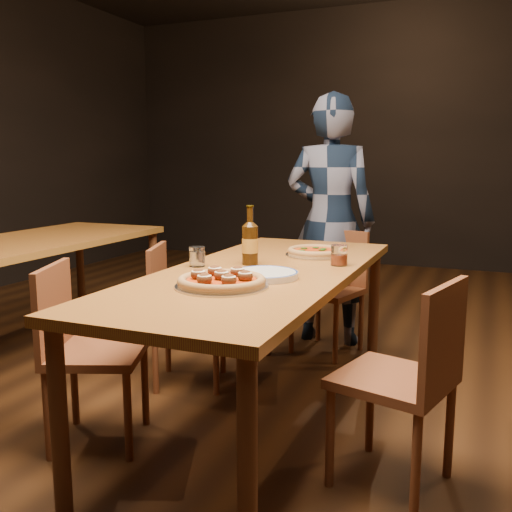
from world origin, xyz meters
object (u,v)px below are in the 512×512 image
at_px(chair_main_sw, 190,312).
at_px(amber_glass, 339,255).
at_px(table_main, 260,285).
at_px(pizza_meatball, 222,280).
at_px(beer_bottle, 250,244).
at_px(diner, 330,221).
at_px(chair_end, 327,290).
at_px(plate_stack, 265,275).
at_px(chair_main_e, 393,378).
at_px(water_glass, 197,257).
at_px(table_left, 21,253).
at_px(chair_main_nw, 97,351).
at_px(pizza_margherita, 316,252).

relative_size(chair_main_sw, amber_glass, 8.47).
height_order(table_main, pizza_meatball, pizza_meatball).
bearing_deg(beer_bottle, diner, 88.43).
xyz_separation_m(chair_end, amber_glass, (0.30, -0.91, 0.39)).
distance_m(pizza_meatball, plate_stack, 0.24).
bearing_deg(chair_main_e, water_glass, -87.25).
distance_m(table_main, pizza_meatball, 0.40).
distance_m(table_left, chair_main_sw, 1.17).
xyz_separation_m(table_main, water_glass, (-0.30, -0.04, 0.12)).
relative_size(chair_end, plate_stack, 2.97).
bearing_deg(chair_main_nw, chair_main_sw, -24.51).
bearing_deg(table_left, water_glass, -13.47).
distance_m(pizza_margherita, water_glass, 0.66).
bearing_deg(chair_main_sw, amber_glass, -116.86).
bearing_deg(chair_end, chair_main_nw, -95.61).
bearing_deg(pizza_meatball, water_glass, 130.16).
relative_size(table_left, chair_main_e, 2.36).
bearing_deg(beer_bottle, chair_main_e, -24.97).
xyz_separation_m(table_main, pizza_meatball, (-0.01, -0.38, 0.10)).
height_order(chair_main_e, pizza_meatball, chair_main_e).
xyz_separation_m(plate_stack, amber_glass, (0.21, 0.40, 0.03)).
xyz_separation_m(chair_main_sw, pizza_margherita, (0.68, 0.12, 0.36)).
bearing_deg(table_main, pizza_margherita, 75.73).
xyz_separation_m(plate_stack, diner, (-0.14, 1.56, 0.07)).
height_order(chair_end, plate_stack, chair_end).
distance_m(table_main, chair_end, 1.18).
bearing_deg(amber_glass, plate_stack, -118.24).
bearing_deg(pizza_margherita, table_left, -174.71).
bearing_deg(beer_bottle, chair_end, 85.05).
distance_m(table_left, pizza_margherita, 1.83).
relative_size(chair_end, pizza_meatball, 2.25).
bearing_deg(table_left, diner, 33.80).
bearing_deg(chair_main_sw, table_main, -141.50).
bearing_deg(chair_end, table_left, -137.80).
xyz_separation_m(amber_glass, diner, (-0.36, 1.16, 0.04)).
xyz_separation_m(chair_main_e, chair_end, (-0.64, 1.39, -0.01)).
height_order(chair_main_sw, water_glass, water_glass).
bearing_deg(plate_stack, diner, 95.25).
bearing_deg(pizza_margherita, beer_bottle, -119.99).
bearing_deg(beer_bottle, table_main, -47.59).
bearing_deg(diner, table_main, 90.17).
xyz_separation_m(pizza_margherita, amber_glass, (0.18, -0.23, 0.03)).
distance_m(chair_main_sw, plate_stack, 0.90).
xyz_separation_m(table_main, pizza_margherita, (0.12, 0.47, 0.09)).
bearing_deg(pizza_meatball, chair_main_nw, -178.24).
height_order(table_left, plate_stack, plate_stack).
bearing_deg(amber_glass, diner, 107.10).
distance_m(table_main, chair_main_nw, 0.77).
bearing_deg(table_main, chair_main_nw, -146.32).
relative_size(table_left, chair_end, 2.44).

